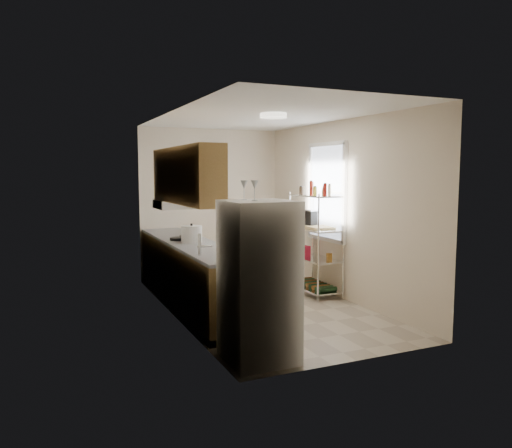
{
  "coord_description": "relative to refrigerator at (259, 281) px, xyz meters",
  "views": [
    {
      "loc": [
        -2.84,
        -6.13,
        1.86
      ],
      "look_at": [
        0.0,
        0.25,
        1.12
      ],
      "focal_mm": 35.0,
      "sensor_mm": 36.0,
      "label": 1
    }
  ],
  "objects": [
    {
      "name": "room",
      "position": [
        0.87,
        1.78,
        0.51
      ],
      "size": [
        2.52,
        4.42,
        2.62
      ],
      "color": "#BFB19B",
      "rests_on": "ground"
    },
    {
      "name": "counter_run",
      "position": [
        -0.05,
        2.21,
        -0.34
      ],
      "size": [
        0.63,
        3.51,
        0.9
      ],
      "color": "#A98048",
      "rests_on": "ground"
    },
    {
      "name": "upper_cabinets",
      "position": [
        -0.18,
        1.88,
        1.02
      ],
      "size": [
        0.33,
        2.2,
        0.72
      ],
      "primitive_type": "cube",
      "color": "#A98048",
      "rests_on": "room"
    },
    {
      "name": "range_hood",
      "position": [
        -0.13,
        2.68,
        0.6
      ],
      "size": [
        0.5,
        0.6,
        0.12
      ],
      "primitive_type": "cube",
      "color": "#B7BABC",
      "rests_on": "room"
    },
    {
      "name": "window",
      "position": [
        2.1,
        2.13,
        0.76
      ],
      "size": [
        0.06,
        1.0,
        1.46
      ],
      "primitive_type": "cube",
      "color": "white",
      "rests_on": "room"
    },
    {
      "name": "bakers_rack",
      "position": [
        1.88,
        2.07,
        0.32
      ],
      "size": [
        0.45,
        0.9,
        1.73
      ],
      "color": "silver",
      "rests_on": "ground"
    },
    {
      "name": "ceiling_dome",
      "position": [
        0.87,
        1.48,
        1.78
      ],
      "size": [
        0.34,
        0.34,
        0.05
      ],
      "primitive_type": "cylinder",
      "color": "white",
      "rests_on": "room"
    },
    {
      "name": "refrigerator",
      "position": [
        0.0,
        0.0,
        0.0
      ],
      "size": [
        0.65,
        0.65,
        1.58
      ],
      "primitive_type": "cube",
      "color": "white",
      "rests_on": "ground"
    },
    {
      "name": "wine_glass_a",
      "position": [
        -0.1,
        0.13,
        0.89
      ],
      "size": [
        0.07,
        0.07,
        0.19
      ],
      "primitive_type": null,
      "color": "silver",
      "rests_on": "refrigerator"
    },
    {
      "name": "wine_glass_b",
      "position": [
        -0.05,
        -0.02,
        0.89
      ],
      "size": [
        0.07,
        0.07,
        0.19
      ],
      "primitive_type": null,
      "color": "silver",
      "rests_on": "refrigerator"
    },
    {
      "name": "rice_cooker",
      "position": [
        -0.04,
        2.13,
        0.22
      ],
      "size": [
        0.28,
        0.28,
        0.23
      ],
      "primitive_type": "cylinder",
      "color": "silver",
      "rests_on": "counter_run"
    },
    {
      "name": "frying_pan_large",
      "position": [
        -0.15,
        2.41,
        0.13
      ],
      "size": [
        0.27,
        0.27,
        0.04
      ],
      "primitive_type": "cylinder",
      "rotation": [
        0.0,
        0.0,
        0.17
      ],
      "color": "black",
      "rests_on": "counter_run"
    },
    {
      "name": "frying_pan_small",
      "position": [
        0.02,
        2.58,
        0.13
      ],
      "size": [
        0.27,
        0.27,
        0.04
      ],
      "primitive_type": "cylinder",
      "rotation": [
        0.0,
        0.0,
        0.6
      ],
      "color": "black",
      "rests_on": "counter_run"
    },
    {
      "name": "cutting_board",
      "position": [
        1.91,
        2.04,
        0.24
      ],
      "size": [
        0.37,
        0.46,
        0.03
      ],
      "primitive_type": "cube",
      "rotation": [
        0.0,
        0.0,
        -0.08
      ],
      "color": "tan",
      "rests_on": "bakers_rack"
    },
    {
      "name": "espresso_machine",
      "position": [
        1.89,
        2.31,
        0.35
      ],
      "size": [
        0.21,
        0.26,
        0.26
      ],
      "primitive_type": "cube",
      "rotation": [
        0.0,
        0.0,
        0.29
      ],
      "color": "black",
      "rests_on": "bakers_rack"
    },
    {
      "name": "storage_bag",
      "position": [
        1.81,
        2.26,
        -0.15
      ],
      "size": [
        0.12,
        0.16,
        0.16
      ],
      "primitive_type": "cube",
      "rotation": [
        0.0,
        0.0,
        0.18
      ],
      "color": "#B6162D",
      "rests_on": "bakers_rack"
    }
  ]
}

